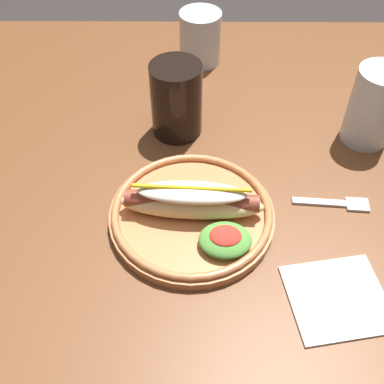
{
  "coord_description": "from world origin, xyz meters",
  "views": [
    {
      "loc": [
        0.03,
        -0.56,
        1.31
      ],
      "look_at": [
        0.03,
        -0.08,
        0.77
      ],
      "focal_mm": 44.27,
      "sensor_mm": 36.0,
      "label": 1
    }
  ],
  "objects_px": {
    "fork": "(337,203)",
    "extra_cup": "(374,106)",
    "water_cup": "(200,38)",
    "hot_dog_plate": "(194,212)",
    "napkin": "(337,298)",
    "soda_cup": "(176,100)"
  },
  "relations": [
    {
      "from": "fork",
      "to": "napkin",
      "type": "xyz_separation_m",
      "value": [
        -0.03,
        -0.17,
        -0.0
      ]
    },
    {
      "from": "napkin",
      "to": "extra_cup",
      "type": "bearing_deg",
      "value": 71.26
    },
    {
      "from": "water_cup",
      "to": "soda_cup",
      "type": "bearing_deg",
      "value": -100.46
    },
    {
      "from": "hot_dog_plate",
      "to": "extra_cup",
      "type": "relative_size",
      "value": 1.82
    },
    {
      "from": "fork",
      "to": "napkin",
      "type": "relative_size",
      "value": 0.93
    },
    {
      "from": "soda_cup",
      "to": "water_cup",
      "type": "distance_m",
      "value": 0.23
    },
    {
      "from": "hot_dog_plate",
      "to": "water_cup",
      "type": "xyz_separation_m",
      "value": [
        0.01,
        0.45,
        0.03
      ]
    },
    {
      "from": "fork",
      "to": "napkin",
      "type": "height_order",
      "value": "same"
    },
    {
      "from": "water_cup",
      "to": "extra_cup",
      "type": "height_order",
      "value": "extra_cup"
    },
    {
      "from": "fork",
      "to": "extra_cup",
      "type": "relative_size",
      "value": 0.87
    },
    {
      "from": "water_cup",
      "to": "extra_cup",
      "type": "bearing_deg",
      "value": -40.13
    },
    {
      "from": "soda_cup",
      "to": "napkin",
      "type": "xyz_separation_m",
      "value": [
        0.23,
        -0.35,
        -0.07
      ]
    },
    {
      "from": "soda_cup",
      "to": "napkin",
      "type": "distance_m",
      "value": 0.42
    },
    {
      "from": "soda_cup",
      "to": "water_cup",
      "type": "height_order",
      "value": "soda_cup"
    },
    {
      "from": "hot_dog_plate",
      "to": "water_cup",
      "type": "height_order",
      "value": "water_cup"
    },
    {
      "from": "soda_cup",
      "to": "water_cup",
      "type": "bearing_deg",
      "value": 79.54
    },
    {
      "from": "fork",
      "to": "water_cup",
      "type": "height_order",
      "value": "water_cup"
    },
    {
      "from": "fork",
      "to": "hot_dog_plate",
      "type": "bearing_deg",
      "value": -166.72
    },
    {
      "from": "water_cup",
      "to": "napkin",
      "type": "distance_m",
      "value": 0.61
    },
    {
      "from": "soda_cup",
      "to": "water_cup",
      "type": "xyz_separation_m",
      "value": [
        0.04,
        0.23,
        -0.01
      ]
    },
    {
      "from": "hot_dog_plate",
      "to": "water_cup",
      "type": "distance_m",
      "value": 0.45
    },
    {
      "from": "soda_cup",
      "to": "extra_cup",
      "type": "xyz_separation_m",
      "value": [
        0.34,
        -0.02,
        0.0
      ]
    }
  ]
}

